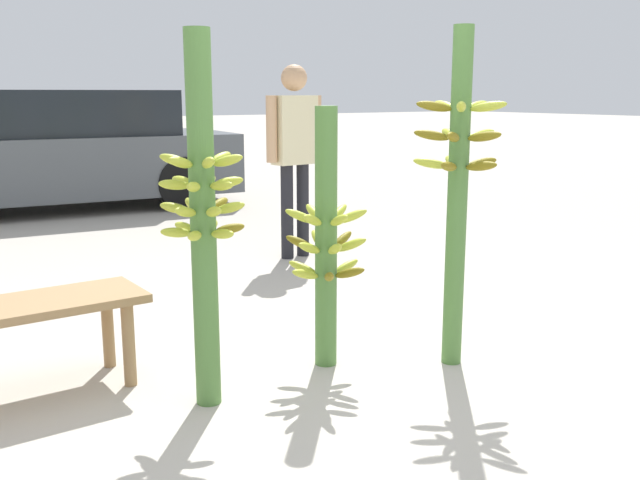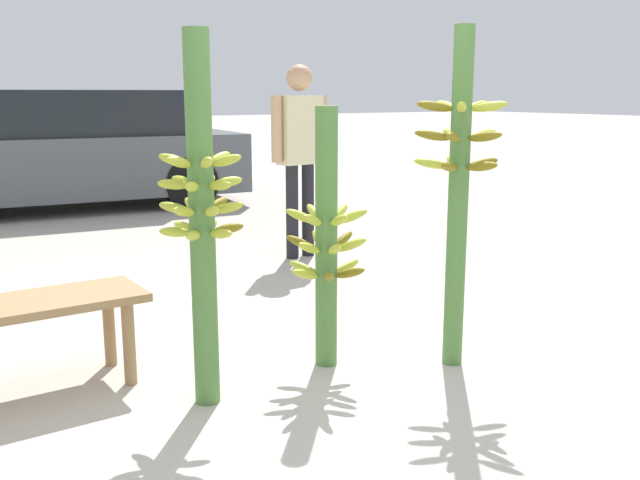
% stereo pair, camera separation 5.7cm
% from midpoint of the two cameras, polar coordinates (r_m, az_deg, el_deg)
% --- Properties ---
extents(ground_plane, '(80.00, 80.00, 0.00)m').
position_cam_midpoint_polar(ground_plane, '(3.42, 2.51, -12.26)').
color(ground_plane, '#B2AA9E').
extents(banana_stalk_left, '(0.38, 0.38, 1.65)m').
position_cam_midpoint_polar(banana_stalk_left, '(3.13, -9.87, 1.72)').
color(banana_stalk_left, '#4C7A38').
rests_on(banana_stalk_left, ground_plane).
extents(banana_stalk_center, '(0.43, 0.43, 1.33)m').
position_cam_midpoint_polar(banana_stalk_center, '(3.59, 0.03, -0.04)').
color(banana_stalk_center, '#4C7A38').
rests_on(banana_stalk_center, ground_plane).
extents(banana_stalk_right, '(0.45, 0.46, 1.71)m').
position_cam_midpoint_polar(banana_stalk_right, '(3.63, 10.52, 4.31)').
color(banana_stalk_right, '#4C7A38').
rests_on(banana_stalk_right, ground_plane).
extents(vendor_person, '(0.57, 0.22, 1.62)m').
position_cam_midpoint_polar(vendor_person, '(6.03, -2.33, 7.78)').
color(vendor_person, black).
rests_on(vendor_person, ground_plane).
extents(market_bench, '(1.22, 0.45, 0.45)m').
position_cam_midpoint_polar(market_bench, '(3.54, -24.07, -5.89)').
color(market_bench, '#99754C').
rests_on(market_bench, ground_plane).
extents(parked_car, '(4.18, 2.22, 1.42)m').
position_cam_midpoint_polar(parked_car, '(9.30, -19.84, 6.67)').
color(parked_car, '#4C5156').
rests_on(parked_car, ground_plane).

